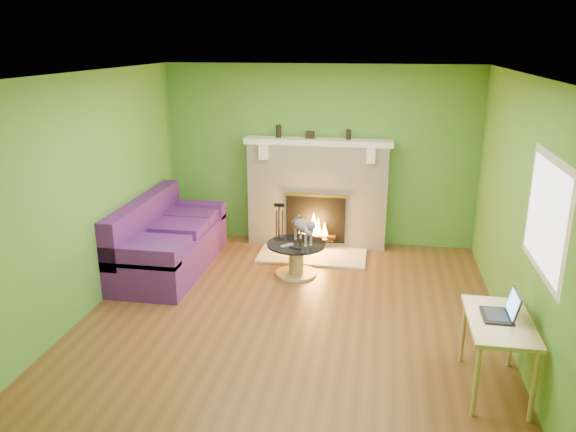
# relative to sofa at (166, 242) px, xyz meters

# --- Properties ---
(floor) EXTENTS (5.00, 5.00, 0.00)m
(floor) POSITION_rel_sofa_xyz_m (1.86, -1.07, -0.36)
(floor) COLOR brown
(floor) RESTS_ON ground
(ceiling) EXTENTS (5.00, 5.00, 0.00)m
(ceiling) POSITION_rel_sofa_xyz_m (1.86, -1.07, 2.24)
(ceiling) COLOR white
(ceiling) RESTS_ON wall_back
(wall_back) EXTENTS (5.00, 0.00, 5.00)m
(wall_back) POSITION_rel_sofa_xyz_m (1.86, 1.43, 0.94)
(wall_back) COLOR #518D2E
(wall_back) RESTS_ON floor
(wall_front) EXTENTS (5.00, 0.00, 5.00)m
(wall_front) POSITION_rel_sofa_xyz_m (1.86, -3.57, 0.94)
(wall_front) COLOR #518D2E
(wall_front) RESTS_ON floor
(wall_left) EXTENTS (0.00, 5.00, 5.00)m
(wall_left) POSITION_rel_sofa_xyz_m (-0.39, -1.07, 0.94)
(wall_left) COLOR #518D2E
(wall_left) RESTS_ON floor
(wall_right) EXTENTS (0.00, 5.00, 5.00)m
(wall_right) POSITION_rel_sofa_xyz_m (4.11, -1.07, 0.94)
(wall_right) COLOR #518D2E
(wall_right) RESTS_ON floor
(window_frame) EXTENTS (0.00, 1.20, 1.20)m
(window_frame) POSITION_rel_sofa_xyz_m (4.10, -1.97, 1.19)
(window_frame) COLOR silver
(window_frame) RESTS_ON wall_right
(window_pane) EXTENTS (0.00, 1.06, 1.06)m
(window_pane) POSITION_rel_sofa_xyz_m (4.09, -1.97, 1.19)
(window_pane) COLOR white
(window_pane) RESTS_ON wall_right
(fireplace) EXTENTS (2.10, 0.46, 1.58)m
(fireplace) POSITION_rel_sofa_xyz_m (1.86, 1.25, 0.41)
(fireplace) COLOR beige
(fireplace) RESTS_ON floor
(hearth) EXTENTS (1.50, 0.75, 0.03)m
(hearth) POSITION_rel_sofa_xyz_m (1.86, 0.73, -0.35)
(hearth) COLOR beige
(hearth) RESTS_ON floor
(mantel) EXTENTS (2.10, 0.28, 0.08)m
(mantel) POSITION_rel_sofa_xyz_m (1.86, 1.23, 1.18)
(mantel) COLOR silver
(mantel) RESTS_ON fireplace
(sofa) EXTENTS (0.95, 2.10, 0.94)m
(sofa) POSITION_rel_sofa_xyz_m (0.00, 0.00, 0.00)
(sofa) COLOR #3F185C
(sofa) RESTS_ON floor
(coffee_table) EXTENTS (0.76, 0.76, 0.43)m
(coffee_table) POSITION_rel_sofa_xyz_m (1.73, 0.07, -0.12)
(coffee_table) COLOR tan
(coffee_table) RESTS_ON floor
(desk) EXTENTS (0.53, 0.91, 0.67)m
(desk) POSITION_rel_sofa_xyz_m (3.81, -2.12, 0.22)
(desk) COLOR tan
(desk) RESTS_ON floor
(cat) EXTENTS (0.50, 0.59, 0.36)m
(cat) POSITION_rel_sofa_xyz_m (1.81, 0.12, 0.24)
(cat) COLOR slate
(cat) RESTS_ON coffee_table
(remote_silver) EXTENTS (0.16, 0.15, 0.02)m
(remote_silver) POSITION_rel_sofa_xyz_m (1.63, -0.05, 0.07)
(remote_silver) COLOR gray
(remote_silver) RESTS_ON coffee_table
(remote_black) EXTENTS (0.16, 0.09, 0.02)m
(remote_black) POSITION_rel_sofa_xyz_m (1.75, -0.11, 0.07)
(remote_black) COLOR black
(remote_black) RESTS_ON coffee_table
(laptop) EXTENTS (0.28, 0.32, 0.24)m
(laptop) POSITION_rel_sofa_xyz_m (3.79, -2.07, 0.42)
(laptop) COLOR black
(laptop) RESTS_ON desk
(fire_tools) EXTENTS (0.18, 0.18, 0.68)m
(fire_tools) POSITION_rel_sofa_xyz_m (1.36, 0.88, 0.01)
(fire_tools) COLOR black
(fire_tools) RESTS_ON hearth
(mantel_vase_left) EXTENTS (0.08, 0.08, 0.18)m
(mantel_vase_left) POSITION_rel_sofa_xyz_m (1.29, 1.26, 1.31)
(mantel_vase_left) COLOR black
(mantel_vase_left) RESTS_ON mantel
(mantel_vase_right) EXTENTS (0.07, 0.07, 0.14)m
(mantel_vase_right) POSITION_rel_sofa_xyz_m (2.28, 1.26, 1.29)
(mantel_vase_right) COLOR black
(mantel_vase_right) RESTS_ON mantel
(mantel_box) EXTENTS (0.12, 0.08, 0.10)m
(mantel_box) POSITION_rel_sofa_xyz_m (1.74, 1.26, 1.27)
(mantel_box) COLOR black
(mantel_box) RESTS_ON mantel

